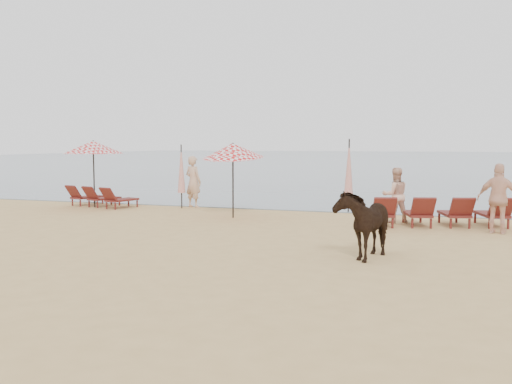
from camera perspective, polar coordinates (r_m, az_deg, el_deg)
ground at (r=11.00m, az=-8.57°, el=-7.86°), size 120.00×120.00×0.00m
sea at (r=89.68m, az=15.80°, el=3.22°), size 160.00×140.00×0.06m
lounger_cluster_left at (r=22.36m, az=-15.31°, el=-0.47°), size 2.79×2.06×0.55m
lounger_cluster_right at (r=17.32m, az=17.69°, el=-1.92°), size 4.17×2.65×0.61m
umbrella_open_left_a at (r=22.20m, az=-15.97°, el=4.32°), size 2.21×2.21×2.51m
umbrella_open_left_b at (r=18.38m, az=-2.33°, el=4.16°), size 1.97×2.01×2.51m
umbrella_closed_left at (r=21.24m, az=-7.47°, el=2.28°), size 0.29×0.29×2.36m
umbrella_closed_right at (r=20.06m, az=9.27°, el=2.46°), size 0.31×0.31×2.56m
cow at (r=12.31m, az=10.76°, el=-3.05°), size 1.12×1.86×1.47m
beachgoer_left at (r=21.48m, az=-6.30°, el=1.03°), size 0.82×0.66×1.94m
beachgoer_right_a at (r=17.81m, az=13.76°, el=-0.31°), size 1.00×0.90×1.68m
beachgoer_right_b at (r=16.52m, az=23.13°, el=-0.61°), size 1.17×0.67×1.88m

